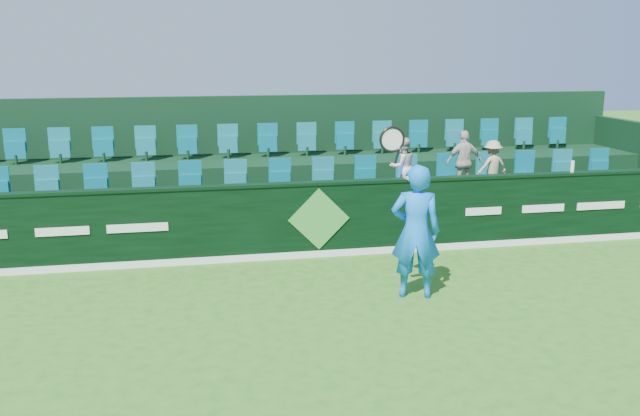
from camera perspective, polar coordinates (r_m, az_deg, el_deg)
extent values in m
plane|color=#2A6417|center=(9.15, 4.85, -10.81)|extent=(60.00, 60.00, 0.00)
cube|color=black|center=(12.64, -0.19, -1.00)|extent=(16.00, 0.20, 1.30)
cube|color=black|center=(12.50, -0.19, 2.01)|extent=(16.00, 0.24, 0.05)
cube|color=white|center=(12.69, -0.09, -3.70)|extent=(16.00, 0.02, 0.12)
cube|color=green|center=(12.52, -0.08, -0.90)|extent=(1.10, 0.02, 1.10)
cube|color=white|center=(12.43, -19.91, -1.77)|extent=(0.85, 0.01, 0.14)
cube|color=white|center=(12.31, -14.38, -1.55)|extent=(1.00, 0.01, 0.14)
cube|color=white|center=(13.47, 12.95, -0.25)|extent=(0.70, 0.01, 0.14)
cube|color=white|center=(14.00, 17.43, -0.03)|extent=(0.85, 0.01, 0.14)
cube|color=white|center=(14.62, 21.55, 0.18)|extent=(1.00, 0.01, 0.14)
cube|color=black|center=(13.75, -1.09, -0.95)|extent=(16.00, 2.00, 0.80)
cube|color=black|center=(15.53, -2.37, 1.57)|extent=(16.00, 1.80, 1.30)
cube|color=black|center=(16.39, -2.95, 4.46)|extent=(16.00, 0.20, 2.60)
cube|color=#156E79|center=(13.99, -1.40, 2.22)|extent=(13.50, 0.50, 0.60)
cube|color=#156E79|center=(15.66, -2.58, 5.19)|extent=(13.50, 0.50, 0.60)
imported|color=#0D73EC|center=(10.59, 7.66, -1.87)|extent=(0.83, 0.66, 2.00)
cylinder|color=#143FBF|center=(10.21, 6.49, 3.05)|extent=(0.10, 0.04, 0.22)
cylinder|color=black|center=(10.16, 6.20, 4.15)|extent=(0.08, 0.03, 0.20)
torus|color=black|center=(10.10, 5.79, 5.49)|extent=(0.46, 0.04, 0.46)
cylinder|color=silver|center=(10.10, 5.79, 5.49)|extent=(0.38, 0.01, 0.38)
imported|color=beige|center=(14.04, 6.60, 3.30)|extent=(0.64, 0.54, 1.14)
imported|color=beige|center=(14.48, 11.45, 3.64)|extent=(0.73, 0.31, 1.25)
imported|color=tan|center=(14.74, 13.61, 3.27)|extent=(0.73, 0.50, 1.04)
cube|color=silver|center=(12.96, 7.69, 2.53)|extent=(0.42, 0.28, 0.06)
cylinder|color=white|center=(14.26, 19.54, 3.15)|extent=(0.07, 0.07, 0.22)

